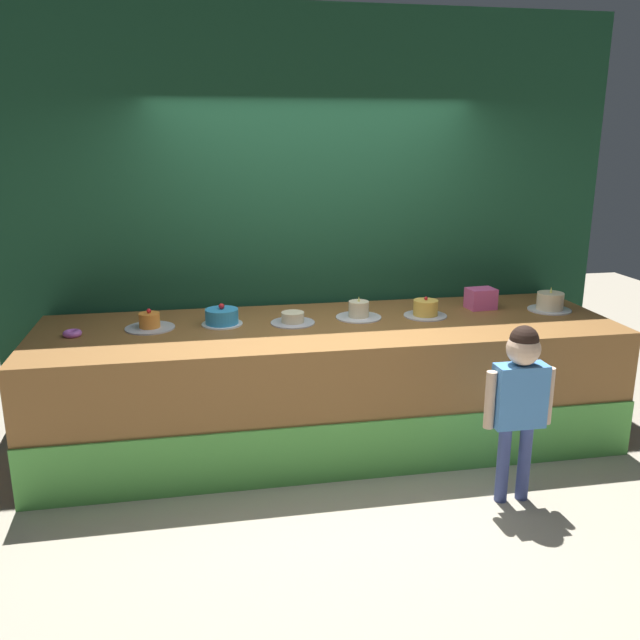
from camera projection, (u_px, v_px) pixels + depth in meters
name	position (u px, v px, depth m)	size (l,w,h in m)	color
ground_plane	(346.00, 479.00, 4.42)	(12.00, 12.00, 0.00)	#ADA38E
stage_platform	(329.00, 384.00, 4.88)	(4.14, 1.26, 0.91)	brown
curtain_backdrop	(311.00, 218.00, 5.26)	(4.87, 0.08, 3.16)	#19472D
child_figure	(520.00, 390.00, 3.98)	(0.44, 0.20, 1.14)	#3F4C8C
pink_box	(481.00, 298.00, 5.17)	(0.21, 0.16, 0.16)	pink
donut	(72.00, 333.00, 4.46)	(0.12, 0.12, 0.04)	#CC66D8
cake_far_left	(150.00, 323.00, 4.64)	(0.35, 0.35, 0.15)	silver
cake_left	(222.00, 317.00, 4.73)	(0.29, 0.29, 0.16)	white
cake_center_left	(293.00, 319.00, 4.77)	(0.32, 0.32, 0.08)	silver
cake_center_right	(359.00, 311.00, 4.91)	(0.34, 0.34, 0.16)	silver
cake_right	(426.00, 309.00, 4.95)	(0.32, 0.32, 0.15)	silver
cake_far_right	(550.00, 302.00, 5.12)	(0.33, 0.33, 0.19)	silver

